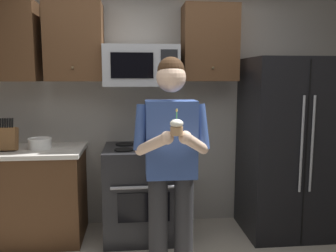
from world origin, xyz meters
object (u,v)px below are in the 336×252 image
(refrigerator, at_px, (289,147))
(cupcake, at_px, (177,127))
(microwave, at_px, (141,66))
(oven_range, at_px, (143,191))
(bowl_large_white, at_px, (40,143))
(person, at_px, (171,160))
(knife_block, at_px, (8,138))

(refrigerator, height_order, cupcake, refrigerator)
(microwave, xyz_separation_m, cupcake, (0.20, -1.31, -0.43))
(oven_range, height_order, microwave, microwave)
(cupcake, bearing_deg, microwave, 98.49)
(microwave, relative_size, bowl_large_white, 3.28)
(person, bearing_deg, bowl_large_white, 143.29)
(knife_block, distance_m, bowl_large_white, 0.29)
(refrigerator, xyz_separation_m, cupcake, (-1.30, -1.15, 0.39))
(knife_block, bearing_deg, person, -29.66)
(cupcake, bearing_deg, refrigerator, 41.54)
(cupcake, bearing_deg, bowl_large_white, 134.37)
(oven_range, height_order, person, person)
(oven_range, bearing_deg, person, -77.23)
(microwave, height_order, cupcake, microwave)
(refrigerator, bearing_deg, knife_block, 179.80)
(refrigerator, xyz_separation_m, person, (-1.30, -0.83, 0.10))
(bowl_large_white, bearing_deg, cupcake, -45.63)
(oven_range, height_order, knife_block, knife_block)
(refrigerator, relative_size, person, 1.02)
(microwave, relative_size, cupcake, 4.26)
(microwave, relative_size, refrigerator, 0.41)
(refrigerator, height_order, knife_block, refrigerator)
(oven_range, relative_size, microwave, 1.26)
(oven_range, xyz_separation_m, refrigerator, (1.50, -0.04, 0.44))
(knife_block, xyz_separation_m, bowl_large_white, (0.28, 0.05, -0.06))
(person, bearing_deg, cupcake, -90.00)
(knife_block, bearing_deg, cupcake, -38.44)
(oven_range, xyz_separation_m, person, (0.20, -0.87, 0.53))
(bowl_large_white, height_order, cupcake, cupcake)
(refrigerator, distance_m, bowl_large_white, 2.50)
(refrigerator, distance_m, cupcake, 1.79)
(bowl_large_white, relative_size, person, 0.13)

